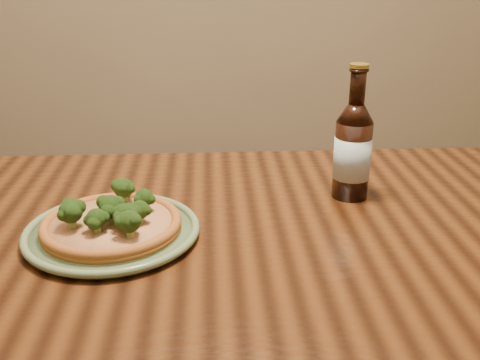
{
  "coord_description": "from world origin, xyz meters",
  "views": [
    {
      "loc": [
        0.03,
        -0.75,
        1.21
      ],
      "look_at": [
        0.08,
        0.2,
        0.82
      ],
      "focal_mm": 42.0,
      "sensor_mm": 36.0,
      "label": 1
    }
  ],
  "objects": [
    {
      "name": "plate",
      "position": [
        -0.14,
        0.12,
        0.76
      ],
      "size": [
        0.3,
        0.3,
        0.02
      ],
      "rotation": [
        0.0,
        0.0,
        0.17
      ],
      "color": "#607651",
      "rests_on": "table"
    },
    {
      "name": "beer_bottle",
      "position": [
        0.3,
        0.27,
        0.85
      ],
      "size": [
        0.07,
        0.07,
        0.26
      ],
      "rotation": [
        0.0,
        0.0,
        -0.34
      ],
      "color": "black",
      "rests_on": "table"
    },
    {
      "name": "table",
      "position": [
        0.0,
        0.1,
        0.66
      ],
      "size": [
        1.6,
        0.9,
        0.75
      ],
      "color": "#3F200D",
      "rests_on": "ground"
    },
    {
      "name": "pizza",
      "position": [
        -0.14,
        0.12,
        0.78
      ],
      "size": [
        0.24,
        0.24,
        0.07
      ],
      "rotation": [
        0.0,
        0.0,
        -0.15
      ],
      "color": "#945321",
      "rests_on": "plate"
    }
  ]
}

